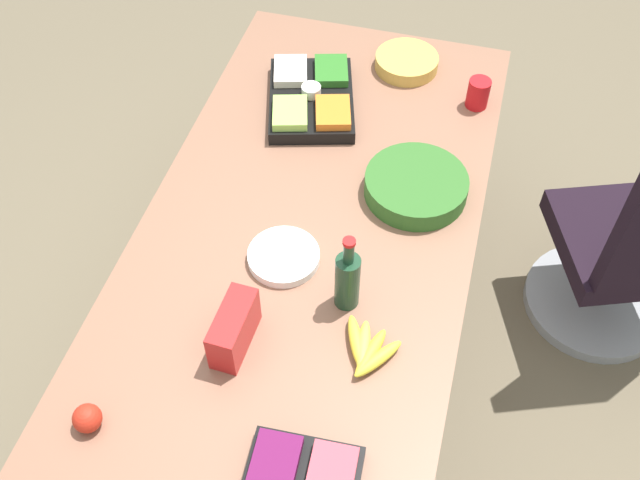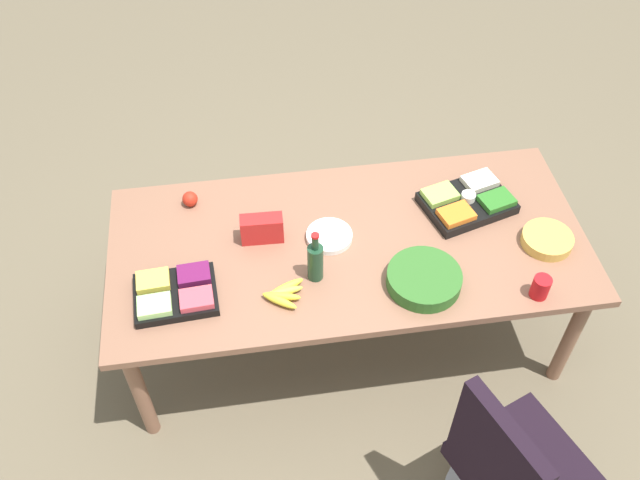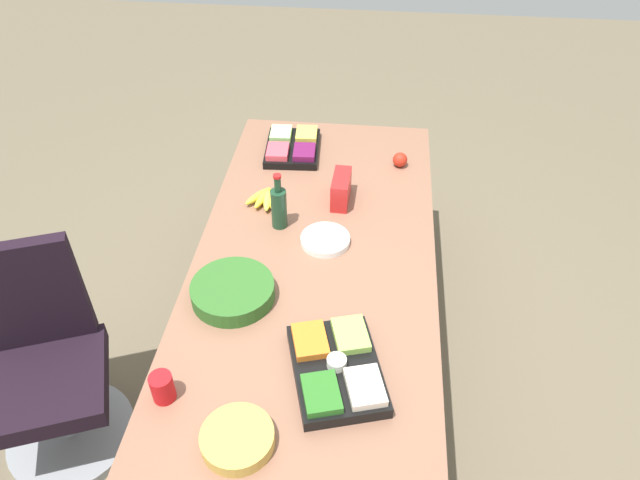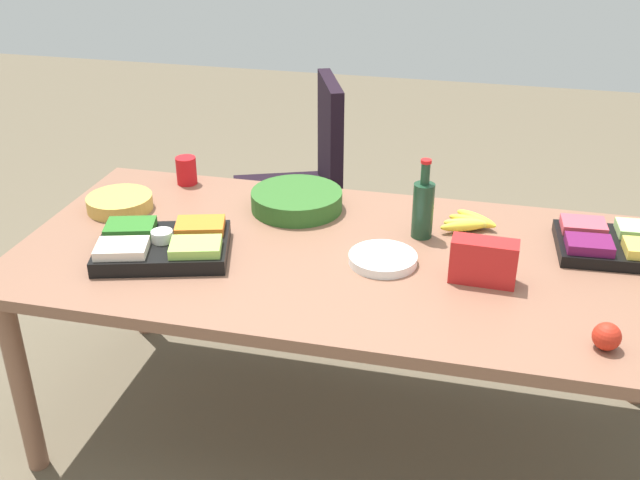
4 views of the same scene
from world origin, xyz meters
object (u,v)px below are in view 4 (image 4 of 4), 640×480
(chip_bowl, at_px, (120,203))
(veggie_tray, at_px, (163,245))
(conference_table, at_px, (357,272))
(apple_red, at_px, (607,336))
(red_solo_cup, at_px, (186,171))
(salad_bowl, at_px, (297,200))
(wine_bottle, at_px, (423,208))
(chip_bag_red, at_px, (484,261))
(banana_bunch, at_px, (470,222))
(paper_plate_stack, at_px, (383,259))
(office_chair, at_px, (297,207))
(fruit_platter, at_px, (614,243))

(chip_bowl, bearing_deg, veggie_tray, 136.07)
(conference_table, height_order, apple_red, apple_red)
(veggie_tray, bearing_deg, red_solo_cup, -74.81)
(salad_bowl, bearing_deg, wine_bottle, 166.39)
(chip_bag_red, height_order, salad_bowl, chip_bag_red)
(apple_red, xyz_separation_m, banana_bunch, (0.39, -0.64, -0.01))
(veggie_tray, bearing_deg, paper_plate_stack, -171.13)
(red_solo_cup, relative_size, veggie_tray, 0.23)
(office_chair, distance_m, apple_red, 1.95)
(apple_red, distance_m, paper_plate_stack, 0.73)
(conference_table, height_order, red_solo_cup, red_solo_cup)
(office_chair, relative_size, apple_red, 13.18)
(chip_bowl, xyz_separation_m, banana_bunch, (-1.27, -0.14, -0.00))
(office_chair, height_order, fruit_platter, office_chair)
(veggie_tray, bearing_deg, wine_bottle, -157.65)
(apple_red, xyz_separation_m, veggie_tray, (1.36, -0.22, -0.00))
(chip_bag_red, relative_size, wine_bottle, 0.71)
(wine_bottle, xyz_separation_m, banana_bunch, (-0.16, -0.10, -0.08))
(office_chair, xyz_separation_m, fruit_platter, (-1.32, 0.87, 0.40))
(fruit_platter, bearing_deg, chip_bag_red, 35.56)
(conference_table, bearing_deg, chip_bag_red, 168.63)
(fruit_platter, xyz_separation_m, paper_plate_stack, (0.73, 0.25, -0.02))
(salad_bowl, bearing_deg, apple_red, 147.14)
(office_chair, relative_size, banana_bunch, 4.91)
(chip_bowl, bearing_deg, chip_bag_red, 170.32)
(office_chair, distance_m, fruit_platter, 1.63)
(chip_bag_red, distance_m, salad_bowl, 0.79)
(conference_table, height_order, chip_bag_red, chip_bag_red)
(red_solo_cup, bearing_deg, chip_bowl, 63.04)
(fruit_platter, bearing_deg, apple_red, 82.37)
(chip_bowl, distance_m, chip_bag_red, 1.35)
(salad_bowl, xyz_separation_m, banana_bunch, (-0.63, 0.02, -0.01))
(fruit_platter, height_order, wine_bottle, wine_bottle)
(chip_bowl, bearing_deg, apple_red, 162.98)
(office_chair, distance_m, salad_bowl, 0.91)
(chip_bowl, xyz_separation_m, apple_red, (-1.66, 0.51, 0.01))
(apple_red, height_order, salad_bowl, apple_red)
(fruit_platter, relative_size, red_solo_cup, 3.41)
(veggie_tray, distance_m, banana_bunch, 1.06)
(red_solo_cup, xyz_separation_m, wine_bottle, (-0.96, 0.25, 0.05))
(red_solo_cup, relative_size, banana_bunch, 0.54)
(office_chair, height_order, red_solo_cup, office_chair)
(fruit_platter, xyz_separation_m, banana_bunch, (0.47, -0.07, -0.01))
(veggie_tray, distance_m, chip_bag_red, 1.02)
(paper_plate_stack, xyz_separation_m, salad_bowl, (0.38, -0.34, 0.02))
(chip_bag_red, bearing_deg, paper_plate_stack, -7.97)
(paper_plate_stack, distance_m, banana_bunch, 0.41)
(office_chair, bearing_deg, chip_bowl, 65.88)
(apple_red, height_order, chip_bag_red, chip_bag_red)
(veggie_tray, bearing_deg, salad_bowl, -126.64)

